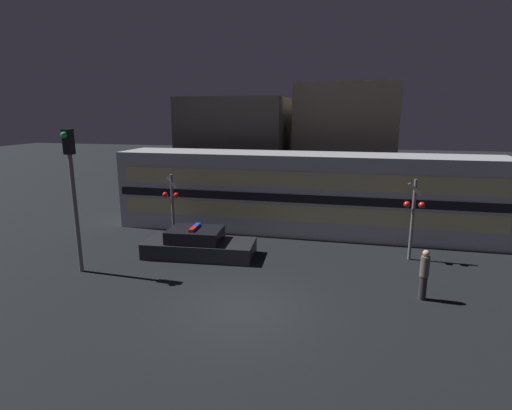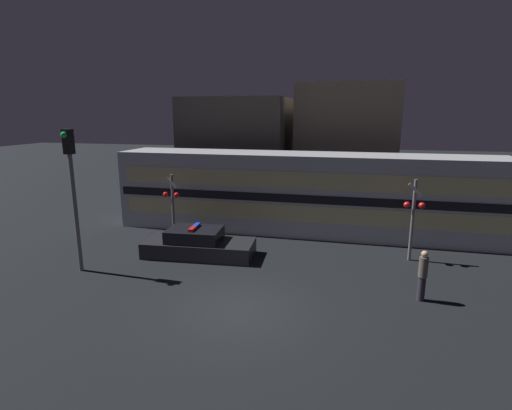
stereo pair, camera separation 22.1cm
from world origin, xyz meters
The scene contains 9 objects.
ground_plane centered at (0.00, 0.00, 0.00)m, with size 120.00×120.00×0.00m, color black.
train centered at (0.84, 8.94, 2.01)m, with size 19.15×2.95×4.02m.
police_car centered at (-3.07, 4.21, 0.49)m, with size 4.78×2.19×1.31m.
pedestrian centered at (5.57, 1.98, 0.87)m, with size 0.29×0.29×1.70m.
crossing_signal_near centered at (5.68, 5.73, 1.98)m, with size 0.82×0.34×3.40m.
crossing_signal_far centered at (-5.06, 6.04, 1.86)m, with size 0.82×0.34×3.17m.
traffic_light_corner centered at (-6.87, 1.56, 3.52)m, with size 0.30×0.46×5.42m.
building_left centered at (-4.67, 16.20, 3.50)m, with size 6.97×6.20×7.00m.
building_center centered at (2.65, 17.09, 3.94)m, with size 6.47×5.36×7.87m.
Camera 2 is at (3.19, -10.99, 5.97)m, focal length 28.00 mm.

